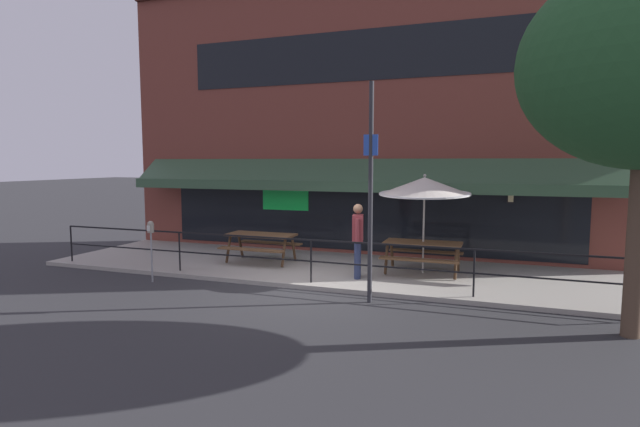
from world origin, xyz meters
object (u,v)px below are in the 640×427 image
at_px(parking_meter_near, 151,233).
at_px(patio_umbrella_centre, 425,187).
at_px(picnic_table_centre, 423,249).
at_px(pedestrian_walking, 358,237).
at_px(picnic_table_left, 261,240).
at_px(street_sign_pole, 371,191).

bearing_deg(parking_meter_near, patio_umbrella_centre, 24.74).
relative_size(picnic_table_centre, pedestrian_walking, 1.05).
bearing_deg(picnic_table_left, pedestrian_walking, -16.04).
distance_m(patio_umbrella_centre, parking_meter_near, 6.45).
height_order(pedestrian_walking, parking_meter_near, pedestrian_walking).
bearing_deg(pedestrian_walking, parking_meter_near, -160.01).
distance_m(picnic_table_centre, pedestrian_walking, 1.67).
bearing_deg(patio_umbrella_centre, pedestrian_walking, -141.88).
bearing_deg(picnic_table_centre, picnic_table_left, -178.44).
relative_size(picnic_table_centre, parking_meter_near, 1.27).
bearing_deg(patio_umbrella_centre, street_sign_pole, -104.35).
distance_m(picnic_table_left, patio_umbrella_centre, 4.48).
distance_m(picnic_table_centre, street_sign_pole, 2.96).
height_order(picnic_table_centre, parking_meter_near, parking_meter_near).
distance_m(pedestrian_walking, parking_meter_near, 4.74).
height_order(patio_umbrella_centre, street_sign_pole, street_sign_pole).
distance_m(picnic_table_left, pedestrian_walking, 3.03).
xyz_separation_m(picnic_table_centre, pedestrian_walking, (-1.33, -0.95, 0.35)).
height_order(patio_umbrella_centre, parking_meter_near, patio_umbrella_centre).
height_order(picnic_table_centre, patio_umbrella_centre, patio_umbrella_centre).
relative_size(picnic_table_centre, street_sign_pole, 0.42).
bearing_deg(parking_meter_near, pedestrian_walking, 19.99).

